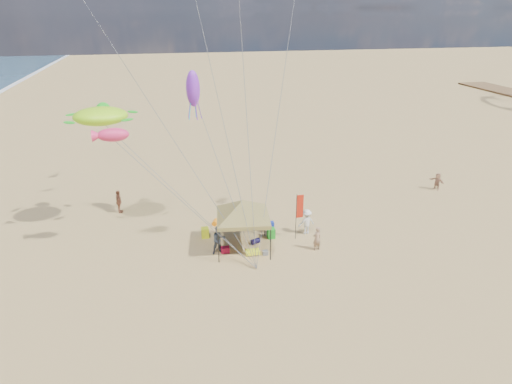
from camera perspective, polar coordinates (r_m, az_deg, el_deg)
ground at (r=26.57m, az=1.37°, el=-10.47°), size 280.00×280.00×0.00m
canopy_tent at (r=27.53m, az=-1.75°, el=-1.30°), size 6.44×6.44×4.00m
feather_flag at (r=29.33m, az=5.60°, el=-2.27°), size 0.51×0.06×3.30m
cooler_red at (r=28.53m, az=-4.04°, el=-7.52°), size 0.54×0.38×0.38m
cooler_blue at (r=31.63m, az=1.85°, el=-4.24°), size 0.54×0.38×0.38m
bag_navy at (r=29.46m, az=-0.09°, el=-6.43°), size 0.69×0.54×0.36m
bag_orange at (r=32.08m, az=-5.34°, el=-3.94°), size 0.54×0.69×0.36m
chair_green at (r=30.12m, az=1.97°, el=-5.37°), size 0.50×0.50×0.70m
chair_yellow at (r=30.36m, az=-6.65°, el=-5.28°), size 0.50×0.50×0.70m
crate_grey at (r=28.26m, az=1.21°, el=-7.91°), size 0.34×0.30×0.28m
beach_cart at (r=28.22m, az=-0.45°, el=-7.81°), size 0.90×0.50×0.24m
person_near_a at (r=28.72m, az=7.94°, el=-6.02°), size 0.69×0.54×1.66m
person_near_b at (r=28.14m, az=-4.85°, el=-6.24°), size 1.06×0.92×1.88m
person_near_c at (r=30.58m, az=6.59°, el=-3.87°), size 1.27×0.85×1.83m
person_far_a at (r=35.07m, az=-17.43°, el=-1.20°), size 0.51×1.10×1.83m
person_far_c at (r=40.95m, az=22.53°, el=1.30°), size 1.01×1.46×1.52m
turtle_kite at (r=29.87m, az=-19.59°, el=9.29°), size 4.05×3.60×1.13m
fish_kite at (r=26.33m, az=-18.12°, el=7.10°), size 1.87×1.09×0.79m
squid_kite at (r=29.11m, az=-8.21°, el=13.19°), size 1.13×1.13×2.32m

